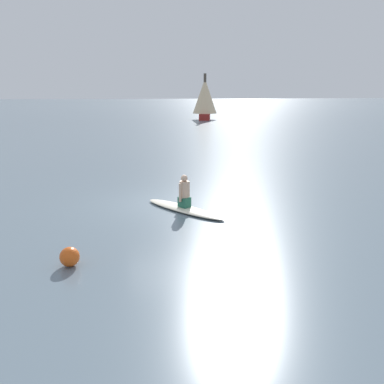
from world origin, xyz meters
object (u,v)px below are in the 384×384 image
Objects in this scene: sailboat_far_left at (205,98)px; person_paddler at (184,193)px; buoy_marker at (70,257)px; surfboard at (184,209)px.

person_paddler is at bearing 0.98° from sailboat_far_left.
buoy_marker is (2.92, 3.59, -0.36)m from person_paddler.
surfboard is 0.55× the size of sailboat_far_left.
surfboard is at bearing -0.00° from person_paddler.
person_paddler reaches higher than buoy_marker.
sailboat_far_left is at bearing 131.87° from surfboard.
buoy_marker is at bearing -74.89° from person_paddler.
surfboard is 4.63m from buoy_marker.
person_paddler is 4.65m from buoy_marker.
sailboat_far_left is 14.01× the size of buoy_marker.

